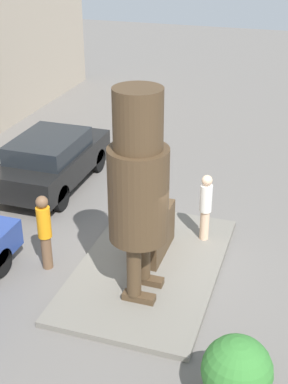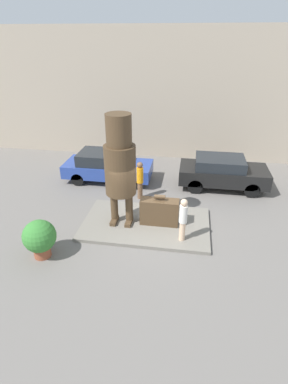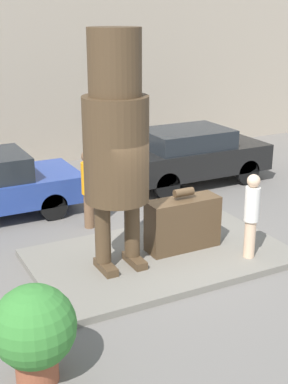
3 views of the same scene
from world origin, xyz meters
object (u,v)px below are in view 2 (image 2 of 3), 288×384
Objects in this scene: worker_hivis at (140,179)px; giant_suitcase at (159,212)px; statue_figure at (120,163)px; parked_car_black at (222,172)px; tourist at (183,218)px; planter_pot at (40,237)px; parked_car_blue at (107,166)px.

giant_suitcase is at bearing -62.21° from worker_hivis.
statue_figure is 2.81m from worker_hivis.
statue_figure is at bearing -98.40° from worker_hivis.
giant_suitcase is 4.68m from parked_car_black.
worker_hivis is at bearing 117.79° from giant_suitcase.
statue_figure is 2.88× the size of giant_suitcase.
tourist reaches higher than worker_hivis.
tourist is 4.89m from planter_pot.
parked_car_black is at bearing 44.89° from planter_pot.
worker_hivis is (2.58, 4.59, 0.21)m from planter_pot.
worker_hivis is at bearing 60.61° from planter_pot.
parked_car_black is at bearing 24.68° from worker_hivis.
giant_suitcase is 4.45m from planter_pot.
statue_figure is 3.11× the size of planter_pot.
statue_figure reaches higher than tourist.
tourist is (2.39, -0.83, -1.58)m from statue_figure.
parked_car_blue is (-3.13, 3.82, 0.15)m from giant_suitcase.
parked_car_black is 8.94m from planter_pot.
statue_figure is at bearing 160.83° from tourist.
worker_hivis reaches higher than giant_suitcase.
statue_figure is 2.57× the size of tourist.
statue_figure reaches higher than worker_hivis.
giant_suitcase is 4.94m from parked_car_blue.
parked_car_black is at bearing 0.53° from parked_car_blue.
tourist reaches higher than giant_suitcase.
giant_suitcase is 0.89× the size of tourist.
tourist is 5.10m from parked_car_black.
planter_pot is (-6.33, -6.31, -0.07)m from parked_car_black.
statue_figure is 2.39× the size of worker_hivis.
tourist is at bearing -19.17° from statue_figure.
statue_figure reaches higher than planter_pot.
statue_figure is at bearing -135.74° from parked_car_black.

